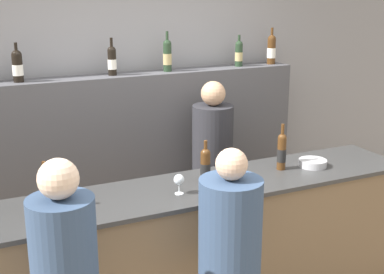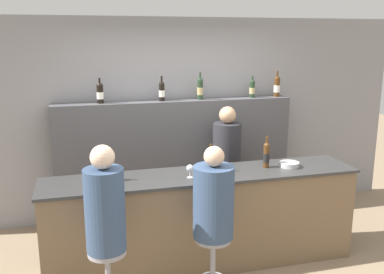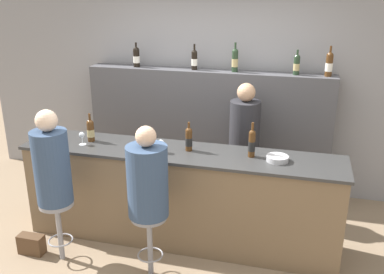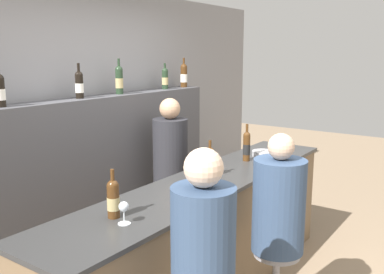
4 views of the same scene
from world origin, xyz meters
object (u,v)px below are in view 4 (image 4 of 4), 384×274
Objects in this scene: wine_glass_1 at (205,175)px; guest_seated_right at (279,202)px; wine_bottle_counter_0 at (113,198)px; wine_bottle_backbar_1 at (79,84)px; wine_bottle_backbar_3 at (165,78)px; guest_seated_left at (203,246)px; bartender at (171,182)px; wine_bottle_counter_2 at (247,146)px; wine_bottle_backbar_2 at (119,80)px; wine_glass_0 at (124,208)px; wine_bottle_backbar_4 at (184,75)px; wine_bottle_counter_1 at (210,161)px; bar_stool_right at (276,270)px; metal_bowl at (263,153)px.

wine_glass_1 is 0.57m from guest_seated_right.
wine_bottle_counter_0 is 0.97× the size of wine_bottle_backbar_1.
wine_glass_1 is at bearing -132.04° from wine_bottle_backbar_3.
bartender reaches higher than guest_seated_left.
wine_bottle_backbar_2 is (-0.38, 1.20, 0.58)m from wine_bottle_counter_2.
wine_bottle_backbar_1 reaches higher than wine_glass_1.
wine_glass_0 is at bearing -175.97° from wine_bottle_counter_2.
guest_seated_left is at bearing 180.00° from guest_seated_right.
wine_bottle_backbar_3 is 0.32× the size of guest_seated_left.
wine_glass_1 is (0.85, -0.00, -0.00)m from wine_glass_0.
bartender is (0.21, -0.46, -1.01)m from wine_bottle_backbar_2.
wine_bottle_backbar_1 is 0.90× the size of wine_bottle_backbar_2.
wine_bottle_backbar_4 is at bearing 27.01° from wine_bottle_counter_0.
guest_seated_right reaches higher than wine_glass_0.
bar_stool_right is at bearing -105.23° from wine_bottle_counter_1.
metal_bowl is at bearing -47.99° from wine_bottle_backbar_1.
wine_bottle_backbar_3 is at bearing 30.95° from wine_bottle_counter_0.
wine_bottle_backbar_1 is 1.46m from wine_glass_1.
bartender is at bearing 26.37° from wine_bottle_counter_0.
wine_bottle_counter_1 is at bearing -77.83° from wine_bottle_backbar_1.
guest_seated_left is (-1.35, -1.88, -0.70)m from wine_bottle_backbar_2.
guest_seated_right is (0.08, -1.88, -0.72)m from wine_bottle_backbar_1.
wine_glass_1 is at bearing -89.56° from wine_bottle_backbar_1.
wine_bottle_backbar_4 reaches higher than metal_bowl.
wine_bottle_backbar_4 is 2.81m from wine_glass_0.
wine_bottle_backbar_3 is at bearing 32.94° from wine_glass_0.
guest_seated_left is 1.09× the size of guest_seated_right.
wine_glass_0 is 0.09× the size of bartender.
wine_bottle_counter_1 is 1.42× the size of metal_bowl.
wine_bottle_backbar_2 reaches higher than wine_bottle_backbar_4.
wine_glass_1 is at bearing -0.00° from wine_glass_0.
wine_bottle_backbar_4 is at bearing 28.13° from bartender.
bar_stool_right is at bearing -31.21° from wine_glass_0.
bartender is (-0.50, -0.46, -0.98)m from wine_bottle_backbar_3.
wine_glass_0 is at bearing -135.20° from wine_bottle_backbar_2.
wine_bottle_counter_1 reaches higher than wine_glass_0.
guest_seated_right is (-0.42, -1.88, -0.74)m from wine_bottle_backbar_2.
wine_bottle_backbar_2 is 2.59× the size of wine_glass_1.
wine_bottle_backbar_3 is at bearing 51.87° from wine_bottle_counter_1.
wine_bottle_backbar_4 is at bearing 51.74° from bar_stool_right.
wine_bottle_counter_1 is at bearing 6.28° from wine_glass_0.
wine_bottle_counter_2 is 1.06m from guest_seated_right.
wine_bottle_backbar_2 is 1.20× the size of wine_bottle_backbar_3.
wine_bottle_counter_0 reaches higher than bar_stool_right.
guest_seated_right is (-0.00, -0.00, 0.50)m from bar_stool_right.
wine_bottle_counter_2 is at bearing 4.03° from wine_glass_0.
wine_bottle_backbar_4 is 2.52× the size of wine_glass_0.
guest_seated_left reaches higher than wine_bottle_counter_2.
wine_glass_0 is 0.85m from wine_glass_1.
wine_bottle_backbar_4 reaches higher than wine_glass_1.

